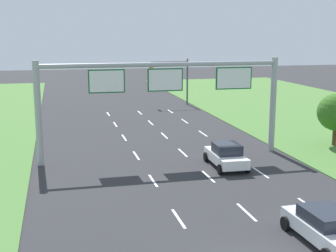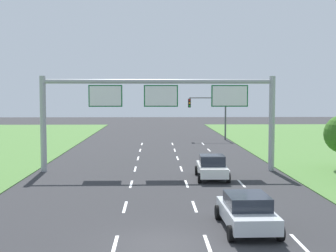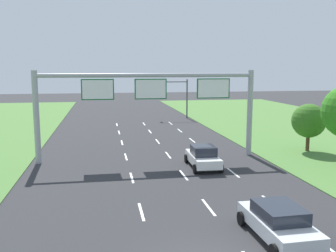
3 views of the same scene
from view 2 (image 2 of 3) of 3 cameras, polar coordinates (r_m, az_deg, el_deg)
name	(u,v)px [view 2 (image 2 of 3)]	position (r m, az deg, el deg)	size (l,w,h in m)	color
ground_plane	(161,245)	(18.10, -0.81, -14.30)	(200.00, 200.00, 0.00)	#2D2D30
lane_dashes_inner_left	(128,194)	(26.84, -4.85, -8.28)	(0.14, 56.40, 0.01)	white
lane_dashes_inner_right	(190,194)	(26.87, 2.70, -8.26)	(0.14, 56.40, 0.01)	white
lane_dashes_slip	(251,193)	(27.35, 10.11, -8.10)	(0.14, 56.40, 0.01)	white
car_near_red	(247,211)	(20.13, 9.58, -10.19)	(2.23, 4.39, 1.49)	silver
car_lead_silver	(212,167)	(31.54, 5.36, -5.01)	(2.16, 4.24, 1.60)	white
sign_gantry	(161,104)	(34.26, -0.90, 2.65)	(17.24, 0.44, 7.00)	#9EA0A5
traffic_light_mast	(210,109)	(58.25, 5.14, 2.08)	(4.76, 0.49, 5.60)	#47494F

